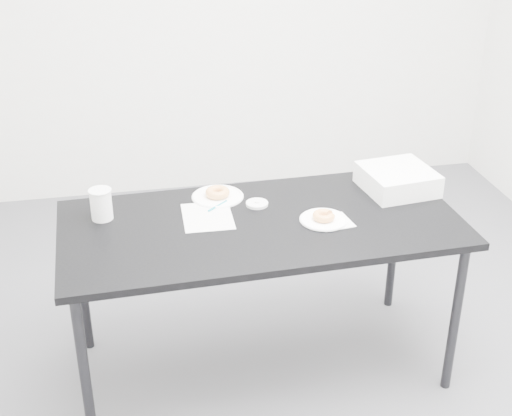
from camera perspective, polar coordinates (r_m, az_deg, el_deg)
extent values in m
plane|color=#4E4D53|center=(3.59, 1.63, -11.47)|extent=(4.00, 4.00, 0.00)
cube|color=black|center=(3.08, 0.42, -1.33)|extent=(1.75, 0.87, 0.03)
cylinder|color=black|center=(2.96, -13.54, -12.80)|extent=(0.04, 0.04, 0.75)
cylinder|color=black|center=(3.51, -13.77, -5.80)|extent=(0.04, 0.04, 0.75)
cylinder|color=black|center=(3.29, 15.64, -8.55)|extent=(0.04, 0.04, 0.75)
cylinder|color=black|center=(3.79, 10.97, -2.85)|extent=(0.04, 0.04, 0.75)
cube|color=silver|center=(3.12, -3.90, -0.67)|extent=(0.22, 0.28, 0.00)
cube|color=green|center=(3.21, -2.77, 0.24)|extent=(0.05, 0.05, 0.00)
cylinder|color=#0C798C|center=(3.20, -3.09, 0.17)|extent=(0.10, 0.09, 0.01)
cube|color=silver|center=(3.09, 6.25, -1.09)|extent=(0.16, 0.16, 0.00)
cylinder|color=white|center=(3.09, 5.43, -0.94)|extent=(0.21, 0.21, 0.01)
torus|color=#CD8041|center=(3.08, 5.45, -0.63)|extent=(0.10, 0.10, 0.03)
cylinder|color=white|center=(3.29, -3.09, 0.92)|extent=(0.24, 0.24, 0.01)
torus|color=#CD8041|center=(3.28, -3.10, 1.26)|extent=(0.11, 0.11, 0.04)
cylinder|color=silver|center=(3.14, -12.28, 0.30)|extent=(0.09, 0.09, 0.14)
cylinder|color=silver|center=(3.21, 0.08, 0.34)|extent=(0.10, 0.10, 0.01)
cube|color=white|center=(3.40, 11.24, 2.26)|extent=(0.35, 0.35, 0.10)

